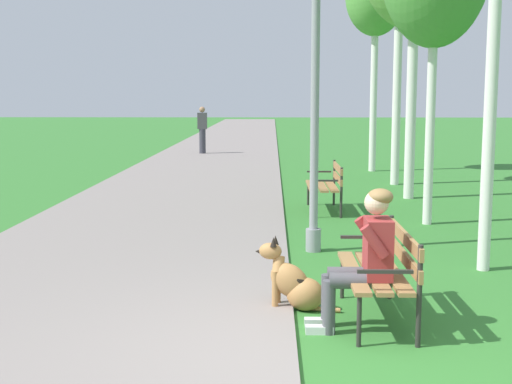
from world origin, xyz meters
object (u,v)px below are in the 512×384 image
at_px(person_seated_on_near_bench, 365,254).
at_px(dog_shepherd, 294,283).
at_px(lamp_post_near, 315,93).
at_px(pedestrian_distant, 202,130).
at_px(park_bench_mid, 327,183).
at_px(park_bench_near, 383,265).

relative_size(person_seated_on_near_bench, dog_shepherd, 1.52).
relative_size(lamp_post_near, pedestrian_distant, 2.42).
distance_m(person_seated_on_near_bench, lamp_post_near, 3.42).
xyz_separation_m(dog_shepherd, lamp_post_near, (0.33, 2.54, 1.81)).
bearing_deg(park_bench_mid, dog_shepherd, -97.49).
relative_size(dog_shepherd, lamp_post_near, 0.21).
xyz_separation_m(park_bench_near, dog_shepherd, (-0.79, 0.29, -0.25)).
height_order(park_bench_mid, person_seated_on_near_bench, person_seated_on_near_bench).
bearing_deg(person_seated_on_near_bench, park_bench_near, 53.90).
height_order(lamp_post_near, pedestrian_distant, lamp_post_near).
xyz_separation_m(park_bench_near, park_bench_mid, (-0.04, 6.04, 0.00)).
height_order(park_bench_mid, pedestrian_distant, pedestrian_distant).
bearing_deg(park_bench_mid, lamp_post_near, -97.57).
bearing_deg(park_bench_near, person_seated_on_near_bench, -126.10).
xyz_separation_m(dog_shepherd, pedestrian_distant, (-2.63, 17.65, 0.58)).
xyz_separation_m(person_seated_on_near_bench, dog_shepherd, (-0.59, 0.58, -0.42)).
bearing_deg(pedestrian_distant, person_seated_on_near_bench, -79.98).
height_order(person_seated_on_near_bench, lamp_post_near, lamp_post_near).
height_order(park_bench_mid, lamp_post_near, lamp_post_near).
relative_size(park_bench_mid, pedestrian_distant, 0.91).
distance_m(park_bench_mid, pedestrian_distant, 12.38).
distance_m(dog_shepherd, lamp_post_near, 3.13).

